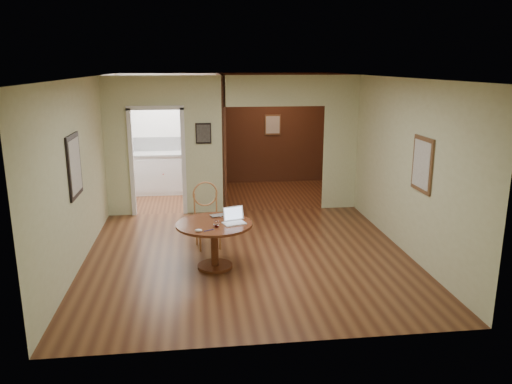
{
  "coord_description": "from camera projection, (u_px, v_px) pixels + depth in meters",
  "views": [
    {
      "loc": [
        -0.76,
        -7.21,
        2.9
      ],
      "look_at": [
        0.1,
        -0.2,
        1.09
      ],
      "focal_mm": 35.0,
      "sensor_mm": 36.0,
      "label": 1
    }
  ],
  "objects": [
    {
      "name": "dining_table",
      "position": [
        214.0,
        235.0,
        7.21
      ],
      "size": [
        1.1,
        1.1,
        0.69
      ],
      "rotation": [
        0.0,
        0.0,
        0.06
      ],
      "color": "brown",
      "rests_on": "ground"
    },
    {
      "name": "floor",
      "position": [
        248.0,
        257.0,
        7.74
      ],
      "size": [
        5.0,
        5.0,
        0.0
      ],
      "primitive_type": "plane",
      "color": "#482414",
      "rests_on": "ground"
    },
    {
      "name": "kitchen_cabinet",
      "position": [
        171.0,
        173.0,
        11.5
      ],
      "size": [
        2.06,
        0.6,
        0.94
      ],
      "color": "white",
      "rests_on": "ground"
    },
    {
      "name": "pen",
      "position": [
        209.0,
        230.0,
        6.84
      ],
      "size": [
        0.14,
        0.08,
        0.01
      ],
      "primitive_type": "cylinder",
      "rotation": [
        0.0,
        1.57,
        0.48
      ],
      "color": "navy",
      "rests_on": "dining_table"
    },
    {
      "name": "grocery_bag",
      "position": [
        195.0,
        147.0,
        11.42
      ],
      "size": [
        0.3,
        0.28,
        0.26
      ],
      "primitive_type": "ellipsoid",
      "rotation": [
        0.0,
        0.0,
        -0.26
      ],
      "color": "beige",
      "rests_on": "kitchen_cabinet"
    },
    {
      "name": "wine_glass",
      "position": [
        217.0,
        224.0,
        6.97
      ],
      "size": [
        0.09,
        0.09,
        0.1
      ],
      "primitive_type": null,
      "color": "white",
      "rests_on": "dining_table"
    },
    {
      "name": "open_laptop",
      "position": [
        234.0,
        218.0,
        7.18
      ],
      "size": [
        0.36,
        0.35,
        0.22
      ],
      "rotation": [
        0.0,
        0.0,
        0.31
      ],
      "color": "white",
      "rests_on": "dining_table"
    },
    {
      "name": "closed_laptop",
      "position": [
        222.0,
        216.0,
        7.45
      ],
      "size": [
        0.38,
        0.31,
        0.03
      ],
      "primitive_type": "imported",
      "rotation": [
        0.0,
        0.0,
        0.34
      ],
      "color": "#B4B4B9",
      "rests_on": "dining_table"
    },
    {
      "name": "chair",
      "position": [
        207.0,
        211.0,
        8.07
      ],
      "size": [
        0.52,
        0.52,
        1.06
      ],
      "rotation": [
        0.0,
        0.0,
        0.17
      ],
      "color": "#AC703D",
      "rests_on": "ground"
    },
    {
      "name": "room_shell",
      "position": [
        210.0,
        144.0,
        10.34
      ],
      "size": [
        5.2,
        7.5,
        5.0
      ],
      "color": "silver",
      "rests_on": "ground"
    },
    {
      "name": "mouse",
      "position": [
        199.0,
        230.0,
        6.78
      ],
      "size": [
        0.11,
        0.07,
        0.04
      ],
      "primitive_type": "ellipsoid",
      "rotation": [
        0.0,
        0.0,
        -0.1
      ],
      "color": "white",
      "rests_on": "dining_table"
    }
  ]
}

